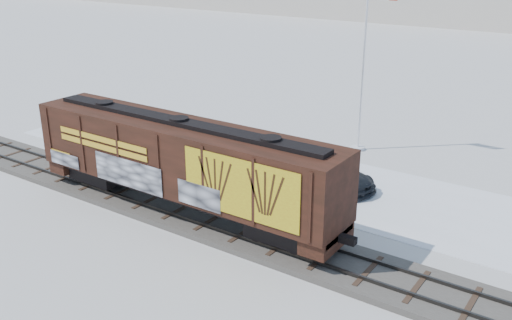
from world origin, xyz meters
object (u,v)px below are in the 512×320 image
Objects in this scene: car_white at (292,172)px; car_dark at (332,172)px; flagpole at (363,91)px; hopper_railcar at (181,160)px; car_silver at (216,142)px.

car_dark is at bearing -54.21° from car_white.
flagpole reaches higher than car_white.
hopper_railcar is 4.05× the size of car_silver.
car_white is at bearing -79.50° from car_silver.
car_silver is at bearing 100.38° from car_dark.
hopper_railcar is at bearing -128.33° from car_silver.
hopper_railcar reaches higher than car_white.
car_silver is (-4.30, 7.97, -2.18)m from hopper_railcar.
flagpole is at bearing 25.11° from car_dark.
car_silver is 8.56m from car_dark.
flagpole is 9.85m from car_silver.
car_white is at bearing -95.54° from flagpole.
car_dark is (4.25, 7.45, -2.12)m from hopper_railcar.
flagpole reaches higher than hopper_railcar.
car_white is at bearing 130.19° from car_dark.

